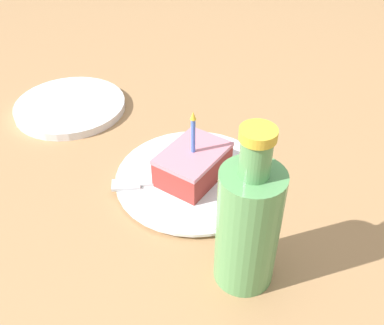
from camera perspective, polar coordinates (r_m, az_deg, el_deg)
ground_plane at (r=0.77m, az=1.07°, el=-2.75°), size 2.40×2.40×0.04m
plate at (r=0.74m, az=0.00°, el=-1.90°), size 0.26×0.26×0.01m
cake_slice at (r=0.72m, az=-0.09°, el=-0.07°), size 0.08×0.11×0.12m
fork at (r=0.72m, az=-4.72°, el=-2.57°), size 0.14×0.12×0.00m
bottle at (r=0.55m, az=7.14°, el=-7.75°), size 0.08×0.08×0.23m
side_plate at (r=0.95m, az=-15.20°, el=6.90°), size 0.22×0.22×0.02m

